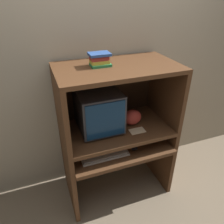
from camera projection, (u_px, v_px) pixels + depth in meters
ground_plane at (127, 206)px, 2.26m from camera, size 12.00×12.00×0.00m
wall_back at (104, 65)px, 2.15m from camera, size 6.00×0.06×2.60m
desk_base at (118, 161)px, 2.27m from camera, size 1.05×0.64×0.62m
desk_monitor_shelf at (117, 130)px, 2.13m from camera, size 1.05×0.60×0.18m
hutch_upper at (116, 86)px, 1.93m from camera, size 1.05×0.60×0.61m
crt_monitor at (99, 110)px, 1.99m from camera, size 0.38×0.42×0.39m
keyboard at (105, 155)px, 2.00m from camera, size 0.44×0.15×0.03m
mouse at (134, 148)px, 2.08m from camera, size 0.06×0.04×0.03m
snack_bag at (132, 117)px, 2.12m from camera, size 0.18×0.14×0.15m
book_stack at (100, 59)px, 1.77m from camera, size 0.17×0.13×0.11m
paper_card at (137, 131)px, 2.05m from camera, size 0.15×0.09×0.00m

